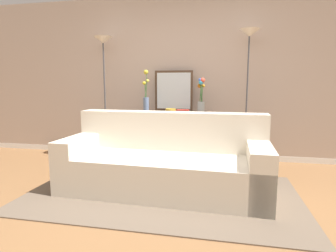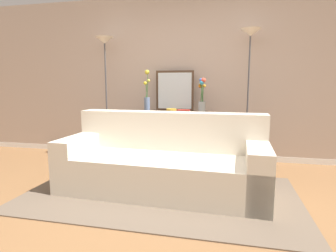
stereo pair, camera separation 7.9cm
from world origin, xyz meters
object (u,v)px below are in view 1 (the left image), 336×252
(wall_mirror, at_px, (174,91))
(vase_short_flowers, at_px, (201,97))
(vase_tall_flowers, at_px, (146,96))
(floor_lamp_left, at_px, (104,64))
(couch, at_px, (165,163))
(fruit_bowl, at_px, (171,110))
(console_table, at_px, (173,127))
(book_stack, at_px, (183,111))
(book_row_under_console, at_px, (153,157))
(floor_lamp_right, at_px, (248,60))

(wall_mirror, bearing_deg, vase_short_flowers, -17.95)
(vase_short_flowers, bearing_deg, vase_tall_flowers, 177.63)
(floor_lamp_left, relative_size, wall_mirror, 3.06)
(couch, xyz_separation_m, fruit_bowl, (-0.15, 1.09, 0.51))
(console_table, relative_size, floor_lamp_left, 0.64)
(floor_lamp_left, height_order, vase_tall_flowers, floor_lamp_left)
(vase_tall_flowers, bearing_deg, book_stack, -11.66)
(couch, xyz_separation_m, floor_lamp_left, (-1.25, 1.17, 1.23))
(couch, xyz_separation_m, book_row_under_console, (-0.45, 1.20, -0.26))
(floor_lamp_right, height_order, book_row_under_console, floor_lamp_right)
(console_table, height_order, floor_lamp_right, floor_lamp_right)
(fruit_bowl, bearing_deg, floor_lamp_left, 175.88)
(vase_tall_flowers, bearing_deg, console_table, -4.89)
(floor_lamp_right, xyz_separation_m, fruit_bowl, (-1.12, -0.08, -0.74))
(console_table, height_order, wall_mirror, wall_mirror)
(console_table, relative_size, floor_lamp_right, 0.63)
(couch, height_order, fruit_bowl, couch)
(console_table, distance_m, fruit_bowl, 0.30)
(couch, bearing_deg, fruit_bowl, 97.63)
(fruit_bowl, xyz_separation_m, book_row_under_console, (-0.31, 0.11, -0.77))
(wall_mirror, relative_size, vase_short_flowers, 1.23)
(fruit_bowl, bearing_deg, console_table, 84.32)
(wall_mirror, relative_size, book_row_under_console, 1.70)
(vase_short_flowers, height_order, fruit_bowl, vase_short_flowers)
(vase_tall_flowers, xyz_separation_m, book_row_under_console, (0.12, -0.04, -0.97))
(book_row_under_console, bearing_deg, console_table, 0.00)
(floor_lamp_left, distance_m, wall_mirror, 1.19)
(wall_mirror, bearing_deg, fruit_bowl, -89.87)
(floor_lamp_left, bearing_deg, book_stack, -2.63)
(couch, bearing_deg, vase_tall_flowers, 114.97)
(floor_lamp_right, distance_m, vase_tall_flowers, 1.64)
(vase_tall_flowers, xyz_separation_m, book_stack, (0.62, -0.13, -0.21))
(floor_lamp_right, xyz_separation_m, book_row_under_console, (-1.43, 0.03, -1.51))
(console_table, distance_m, book_stack, 0.33)
(floor_lamp_left, height_order, vase_short_flowers, floor_lamp_left)
(floor_lamp_right, relative_size, book_row_under_console, 5.30)
(book_row_under_console, bearing_deg, floor_lamp_right, -1.21)
(wall_mirror, height_order, book_row_under_console, wall_mirror)
(floor_lamp_left, xyz_separation_m, floor_lamp_right, (2.22, 0.00, 0.02))
(wall_mirror, distance_m, book_row_under_console, 1.11)
(vase_tall_flowers, height_order, book_row_under_console, vase_tall_flowers)
(vase_tall_flowers, distance_m, vase_short_flowers, 0.88)
(floor_lamp_right, bearing_deg, couch, -129.74)
(book_stack, relative_size, book_row_under_console, 0.54)
(couch, height_order, vase_tall_flowers, vase_tall_flowers)
(vase_tall_flowers, distance_m, book_stack, 0.66)
(couch, height_order, book_row_under_console, couch)
(fruit_bowl, bearing_deg, floor_lamp_right, 4.06)
(floor_lamp_right, distance_m, fruit_bowl, 1.34)
(book_stack, distance_m, book_row_under_console, 0.91)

